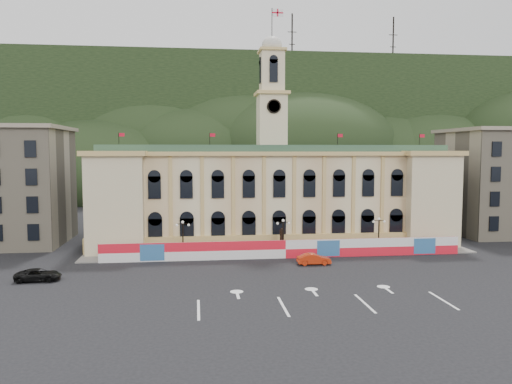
{
  "coord_description": "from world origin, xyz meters",
  "views": [
    {
      "loc": [
        -12.09,
        -51.54,
        14.75
      ],
      "look_at": [
        -3.73,
        18.0,
        8.92
      ],
      "focal_mm": 35.0,
      "sensor_mm": 36.0,
      "label": 1
    }
  ],
  "objects": [
    {
      "name": "lane_markings",
      "position": [
        0.0,
        -5.0,
        0.0
      ],
      "size": [
        26.0,
        10.0,
        0.02
      ],
      "primitive_type": null,
      "color": "white",
      "rests_on": "ground"
    },
    {
      "name": "ground",
      "position": [
        0.0,
        0.0,
        0.0
      ],
      "size": [
        260.0,
        260.0,
        0.0
      ],
      "primitive_type": "plane",
      "color": "black",
      "rests_on": "ground"
    },
    {
      "name": "statue",
      "position": [
        0.0,
        18.0,
        1.19
      ],
      "size": [
        1.4,
        1.4,
        3.72
      ],
      "color": "#595651",
      "rests_on": "ground"
    },
    {
      "name": "black_suv",
      "position": [
        -30.0,
        6.5,
        0.69
      ],
      "size": [
        2.64,
        5.14,
        1.39
      ],
      "primitive_type": "imported",
      "rotation": [
        0.0,
        0.0,
        1.6
      ],
      "color": "black",
      "rests_on": "ground"
    },
    {
      "name": "red_sedan",
      "position": [
        2.95,
        10.75,
        0.72
      ],
      "size": [
        1.66,
        4.42,
        1.44
      ],
      "primitive_type": "imported",
      "rotation": [
        0.0,
        0.0,
        1.56
      ],
      "color": "red",
      "rests_on": "ground"
    },
    {
      "name": "lamp_center",
      "position": [
        0.0,
        17.0,
        3.07
      ],
      "size": [
        1.96,
        0.44,
        5.15
      ],
      "color": "black",
      "rests_on": "ground"
    },
    {
      "name": "lamp_left",
      "position": [
        -14.0,
        17.0,
        3.07
      ],
      "size": [
        1.96,
        0.44,
        5.15
      ],
      "color": "black",
      "rests_on": "ground"
    },
    {
      "name": "city_hall",
      "position": [
        0.0,
        27.63,
        7.85
      ],
      "size": [
        56.2,
        17.6,
        37.1
      ],
      "color": "beige",
      "rests_on": "ground"
    },
    {
      "name": "pavement",
      "position": [
        0.0,
        17.75,
        0.08
      ],
      "size": [
        56.0,
        5.5,
        0.16
      ],
      "primitive_type": "cube",
      "color": "slate",
      "rests_on": "ground"
    },
    {
      "name": "lamp_right",
      "position": [
        14.0,
        17.0,
        3.07
      ],
      "size": [
        1.96,
        0.44,
        5.15
      ],
      "color": "black",
      "rests_on": "ground"
    },
    {
      "name": "hoarding_fence",
      "position": [
        0.06,
        15.07,
        1.25
      ],
      "size": [
        50.0,
        0.44,
        2.5
      ],
      "color": "red",
      "rests_on": "ground"
    },
    {
      "name": "hill_ridge",
      "position": [
        0.03,
        121.99,
        19.48
      ],
      "size": [
        230.0,
        80.0,
        64.0
      ],
      "color": "black",
      "rests_on": "ground"
    },
    {
      "name": "side_building_right",
      "position": [
        43.0,
        30.93,
        9.33
      ],
      "size": [
        21.0,
        17.0,
        18.6
      ],
      "color": "tan",
      "rests_on": "ground"
    }
  ]
}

